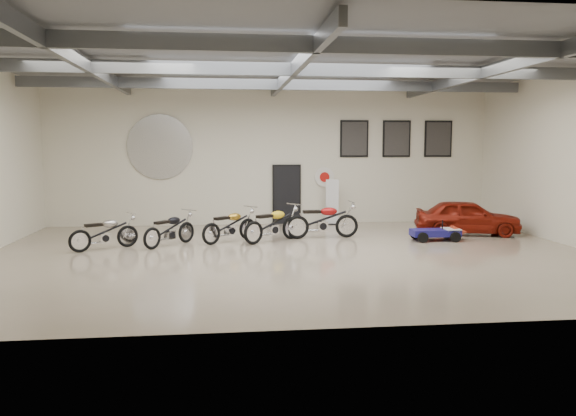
{
  "coord_description": "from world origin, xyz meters",
  "views": [
    {
      "loc": [
        -1.81,
        -14.33,
        2.82
      ],
      "look_at": [
        0.0,
        1.2,
        1.1
      ],
      "focal_mm": 35.0,
      "sensor_mm": 36.0,
      "label": 1
    }
  ],
  "objects": [
    {
      "name": "back_wall",
      "position": [
        0.0,
        6.0,
        2.5
      ],
      "size": [
        16.0,
        0.02,
        5.0
      ],
      "primitive_type": "cube",
      "color": "silver",
      "rests_on": "floor"
    },
    {
      "name": "motorcycle_black",
      "position": [
        -3.33,
        1.71,
        0.49
      ],
      "size": [
        1.68,
        1.83,
        0.99
      ],
      "primitive_type": null,
      "rotation": [
        0.0,
        0.0,
        0.86
      ],
      "color": "silver",
      "rests_on": "floor"
    },
    {
      "name": "vintage_car",
      "position": [
        6.0,
        2.79,
        0.56
      ],
      "size": [
        2.13,
        3.52,
        1.12
      ],
      "primitive_type": "imported",
      "rotation": [
        0.0,
        0.0,
        1.31
      ],
      "color": "maroon",
      "rests_on": "floor"
    },
    {
      "name": "poster_left",
      "position": [
        3.0,
        5.96,
        3.1
      ],
      "size": [
        1.05,
        0.08,
        1.35
      ],
      "primitive_type": null,
      "color": "black",
      "rests_on": "back_wall"
    },
    {
      "name": "motorcycle_silver",
      "position": [
        -5.05,
        1.31,
        0.49
      ],
      "size": [
        1.92,
        1.5,
        0.99
      ],
      "primitive_type": null,
      "rotation": [
        0.0,
        0.0,
        0.55
      ],
      "color": "silver",
      "rests_on": "floor"
    },
    {
      "name": "ceiling_beams",
      "position": [
        0.0,
        0.0,
        4.75
      ],
      "size": [
        15.8,
        11.8,
        0.32
      ],
      "primitive_type": null,
      "color": "#585B5F",
      "rests_on": "ceiling"
    },
    {
      "name": "banner_stand",
      "position": [
        2.11,
        5.5,
        0.86
      ],
      "size": [
        0.5,
        0.3,
        1.71
      ],
      "primitive_type": null,
      "rotation": [
        0.0,
        0.0,
        -0.25
      ],
      "color": "white",
      "rests_on": "floor"
    },
    {
      "name": "poster_right",
      "position": [
        6.2,
        5.96,
        3.1
      ],
      "size": [
        1.05,
        0.08,
        1.35
      ],
      "primitive_type": null,
      "color": "black",
      "rests_on": "back_wall"
    },
    {
      "name": "motorcycle_gold",
      "position": [
        -1.62,
        2.16,
        0.51
      ],
      "size": [
        1.93,
        1.72,
        1.03
      ],
      "primitive_type": null,
      "rotation": [
        0.0,
        0.0,
        0.67
      ],
      "color": "silver",
      "rests_on": "floor"
    },
    {
      "name": "go_kart",
      "position": [
        4.66,
        1.71,
        0.32
      ],
      "size": [
        1.77,
        0.82,
        0.64
      ],
      "primitive_type": null,
      "rotation": [
        0.0,
        0.0,
        -0.01
      ],
      "color": "navy",
      "rests_on": "floor"
    },
    {
      "name": "ceiling",
      "position": [
        0.0,
        0.0,
        5.0
      ],
      "size": [
        16.0,
        12.0,
        0.01
      ],
      "primitive_type": "cube",
      "color": "slate",
      "rests_on": "back_wall"
    },
    {
      "name": "floor",
      "position": [
        0.0,
        0.0,
        0.0
      ],
      "size": [
        16.0,
        12.0,
        0.01
      ],
      "primitive_type": "cube",
      "color": "tan",
      "rests_on": "ground"
    },
    {
      "name": "door",
      "position": [
        0.5,
        5.95,
        1.05
      ],
      "size": [
        0.92,
        0.08,
        2.1
      ],
      "primitive_type": "cube",
      "color": "black",
      "rests_on": "back_wall"
    },
    {
      "name": "oil_sign",
      "position": [
        1.9,
        5.95,
        1.7
      ],
      "size": [
        0.72,
        0.1,
        0.72
      ],
      "primitive_type": null,
      "color": "white",
      "rests_on": "back_wall"
    },
    {
      "name": "logo_plaque",
      "position": [
        -4.0,
        5.95,
        2.8
      ],
      "size": [
        2.3,
        0.06,
        1.16
      ],
      "primitive_type": null,
      "color": "silver",
      "rests_on": "back_wall"
    },
    {
      "name": "motorcycle_red",
      "position": [
        1.22,
        2.53,
        0.58
      ],
      "size": [
        2.26,
        0.8,
        1.16
      ],
      "primitive_type": null,
      "rotation": [
        0.0,
        0.0,
        0.05
      ],
      "color": "silver",
      "rests_on": "floor"
    },
    {
      "name": "motorcycle_yellow",
      "position": [
        -0.35,
        2.08,
        0.55
      ],
      "size": [
        2.1,
        1.77,
        1.1
      ],
      "primitive_type": null,
      "rotation": [
        0.0,
        0.0,
        0.62
      ],
      "color": "silver",
      "rests_on": "floor"
    },
    {
      "name": "poster_mid",
      "position": [
        4.6,
        5.96,
        3.1
      ],
      "size": [
        1.05,
        0.08,
        1.35
      ],
      "primitive_type": null,
      "color": "black",
      "rests_on": "back_wall"
    }
  ]
}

